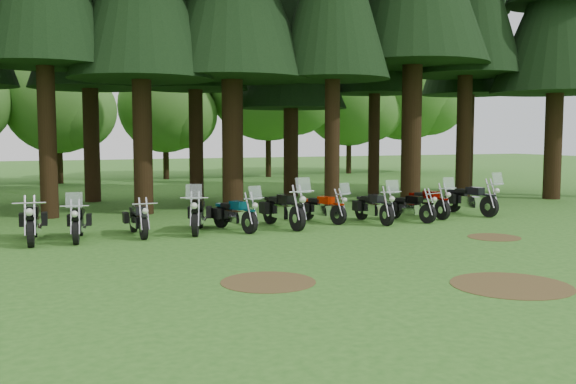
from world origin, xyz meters
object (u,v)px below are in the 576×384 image
at_px(motorcycle_2, 138,220).
at_px(motorcycle_6, 322,209).
at_px(motorcycle_8, 410,208).
at_px(motorcycle_5, 283,210).
at_px(motorcycle_10, 471,200).
at_px(motorcycle_3, 198,215).
at_px(motorcycle_9, 428,203).
at_px(motorcycle_7, 374,208).
at_px(motorcycle_0, 32,223).
at_px(motorcycle_1, 78,223).
at_px(motorcycle_4, 235,215).

height_order(motorcycle_2, motorcycle_6, motorcycle_6).
distance_m(motorcycle_6, motorcycle_8, 2.84).
height_order(motorcycle_5, motorcycle_10, motorcycle_5).
bearing_deg(motorcycle_3, motorcycle_6, 26.35).
distance_m(motorcycle_5, motorcycle_9, 5.36).
relative_size(motorcycle_6, motorcycle_7, 0.91).
relative_size(motorcycle_0, motorcycle_1, 1.10).
xyz_separation_m(motorcycle_2, motorcycle_4, (2.72, -0.15, 0.03)).
bearing_deg(motorcycle_10, motorcycle_4, 174.02).
distance_m(motorcycle_4, motorcycle_9, 6.90).
bearing_deg(motorcycle_3, motorcycle_7, 17.69).
relative_size(motorcycle_1, motorcycle_10, 0.89).
bearing_deg(motorcycle_0, motorcycle_3, 3.42).
bearing_deg(motorcycle_10, motorcycle_0, 172.39).
bearing_deg(motorcycle_1, motorcycle_9, 10.59).
bearing_deg(motorcycle_8, motorcycle_10, -4.87).
distance_m(motorcycle_8, motorcycle_9, 1.23).
distance_m(motorcycle_3, motorcycle_4, 1.07).
bearing_deg(motorcycle_7, motorcycle_4, 178.68).
bearing_deg(motorcycle_7, motorcycle_1, 179.13).
relative_size(motorcycle_4, motorcycle_5, 0.86).
distance_m(motorcycle_3, motorcycle_6, 4.17).
bearing_deg(motorcycle_2, motorcycle_5, -2.09).
bearing_deg(motorcycle_9, motorcycle_8, -154.51).
relative_size(motorcycle_8, motorcycle_9, 0.87).
bearing_deg(motorcycle_9, motorcycle_7, -171.33).
xyz_separation_m(motorcycle_4, motorcycle_5, (1.54, 0.06, 0.07)).
bearing_deg(motorcycle_8, motorcycle_7, 158.30).
height_order(motorcycle_1, motorcycle_3, motorcycle_3).
relative_size(motorcycle_2, motorcycle_4, 0.95).
bearing_deg(motorcycle_5, motorcycle_8, -9.67).
height_order(motorcycle_3, motorcycle_4, motorcycle_3).
bearing_deg(motorcycle_10, motorcycle_8, -176.86).
distance_m(motorcycle_1, motorcycle_4, 4.31).
bearing_deg(motorcycle_10, motorcycle_3, 172.99).
distance_m(motorcycle_2, motorcycle_5, 4.26).
height_order(motorcycle_2, motorcycle_3, motorcycle_3).
bearing_deg(motorcycle_9, motorcycle_5, -179.26).
height_order(motorcycle_9, motorcycle_10, motorcycle_10).
bearing_deg(motorcycle_3, motorcycle_1, -158.10).
distance_m(motorcycle_1, motorcycle_3, 3.25).
bearing_deg(motorcycle_10, motorcycle_7, 178.08).
height_order(motorcycle_1, motorcycle_4, motorcycle_4).
bearing_deg(motorcycle_6, motorcycle_7, -43.37).
distance_m(motorcycle_2, motorcycle_8, 8.53).
bearing_deg(motorcycle_10, motorcycle_2, 172.69).
bearing_deg(motorcycle_3, motorcycle_5, 18.61).
bearing_deg(motorcycle_10, motorcycle_5, 174.02).
xyz_separation_m(motorcycle_1, motorcycle_8, (10.11, -0.26, -0.04)).
bearing_deg(motorcycle_7, motorcycle_10, 6.45).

